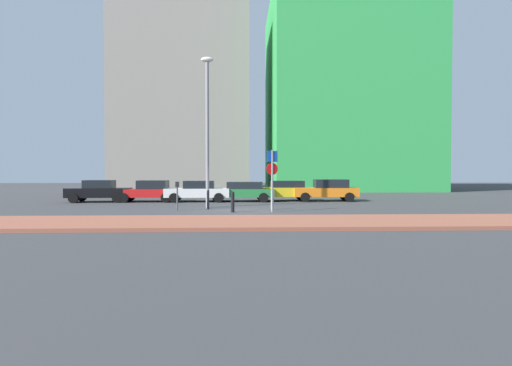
% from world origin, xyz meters
% --- Properties ---
extents(ground_plane, '(120.00, 120.00, 0.00)m').
position_xyz_m(ground_plane, '(0.00, 0.00, 0.00)').
color(ground_plane, '#38383A').
extents(sidewalk_brick, '(40.00, 4.11, 0.14)m').
position_xyz_m(sidewalk_brick, '(0.00, -5.75, 0.07)').
color(sidewalk_brick, '#93513D').
rests_on(sidewalk_brick, ground).
extents(parked_car_black, '(4.17, 2.08, 1.48)m').
position_xyz_m(parked_car_black, '(-9.26, 6.45, 0.76)').
color(parked_car_black, black).
rests_on(parked_car_black, ground).
extents(parked_car_red, '(4.08, 2.10, 1.46)m').
position_xyz_m(parked_car_red, '(-5.95, 6.65, 0.75)').
color(parked_car_red, red).
rests_on(parked_car_red, ground).
extents(parked_car_white, '(4.37, 2.05, 1.43)m').
position_xyz_m(parked_car_white, '(-2.62, 6.52, 0.74)').
color(parked_car_white, white).
rests_on(parked_car_white, ground).
extents(parked_car_green, '(4.68, 2.21, 1.35)m').
position_xyz_m(parked_car_green, '(0.42, 6.66, 0.73)').
color(parked_car_green, '#237238').
rests_on(parked_car_green, ground).
extents(parked_car_yellow, '(4.31, 2.10, 1.42)m').
position_xyz_m(parked_car_yellow, '(3.31, 7.10, 0.76)').
color(parked_car_yellow, gold).
rests_on(parked_car_yellow, ground).
extents(parked_car_orange, '(4.48, 2.02, 1.52)m').
position_xyz_m(parked_car_orange, '(6.34, 6.81, 0.79)').
color(parked_car_orange, orange).
rests_on(parked_car_orange, ground).
extents(parking_sign_post, '(0.59, 0.18, 3.10)m').
position_xyz_m(parking_sign_post, '(1.88, -0.99, 1.95)').
color(parking_sign_post, gray).
rests_on(parking_sign_post, ground).
extents(parking_meter, '(0.18, 0.14, 1.51)m').
position_xyz_m(parking_meter, '(-3.00, -0.06, 0.97)').
color(parking_meter, '#4C4C51').
rests_on(parking_meter, ground).
extents(street_lamp, '(0.70, 0.36, 8.54)m').
position_xyz_m(street_lamp, '(-1.59, 1.91, 4.92)').
color(street_lamp, gray).
rests_on(street_lamp, ground).
extents(traffic_bollard_near, '(0.14, 0.14, 1.04)m').
position_xyz_m(traffic_bollard_near, '(-1.47, 0.69, 0.52)').
color(traffic_bollard_near, black).
rests_on(traffic_bollard_near, ground).
extents(traffic_bollard_mid, '(0.18, 0.18, 1.02)m').
position_xyz_m(traffic_bollard_mid, '(-0.10, -1.05, 0.51)').
color(traffic_bollard_mid, black).
rests_on(traffic_bollard_mid, ground).
extents(traffic_bollard_far, '(0.17, 0.17, 1.04)m').
position_xyz_m(traffic_bollard_far, '(-1.54, 1.32, 0.52)').
color(traffic_bollard_far, '#B7B7BC').
rests_on(traffic_bollard_far, ground).
extents(traffic_bollard_edge, '(0.14, 0.14, 1.04)m').
position_xyz_m(traffic_bollard_edge, '(1.98, 0.23, 0.52)').
color(traffic_bollard_edge, '#B7B7BC').
rests_on(traffic_bollard_edge, ground).
extents(building_colorful_midrise, '(17.75, 17.81, 22.70)m').
position_xyz_m(building_colorful_midrise, '(12.78, 27.90, 11.35)').
color(building_colorful_midrise, green).
rests_on(building_colorful_midrise, ground).
extents(building_under_construction, '(15.54, 10.06, 21.09)m').
position_xyz_m(building_under_construction, '(-6.50, 27.87, 10.55)').
color(building_under_construction, gray).
rests_on(building_under_construction, ground).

